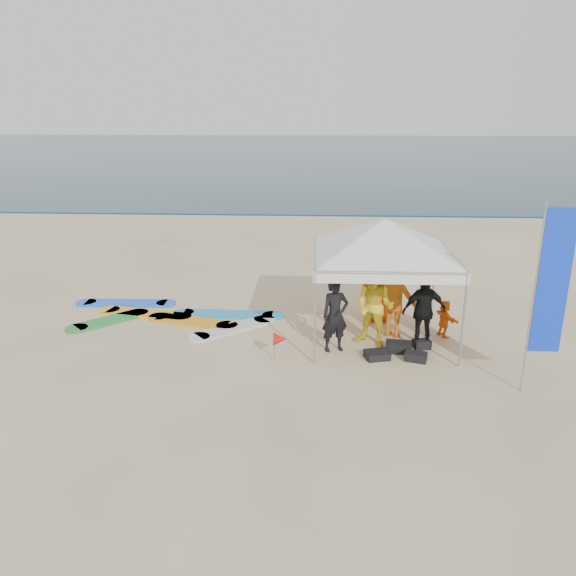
% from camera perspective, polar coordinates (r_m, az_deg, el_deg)
% --- Properties ---
extents(ground, '(120.00, 120.00, 0.00)m').
position_cam_1_polar(ground, '(10.99, -2.21, -10.13)').
color(ground, beige).
rests_on(ground, ground).
extents(ocean, '(160.00, 84.00, 0.08)m').
position_cam_1_polar(ocean, '(69.86, 2.22, 13.64)').
color(ocean, '#0C2633').
rests_on(ocean, ground).
extents(shoreline_foam, '(160.00, 1.20, 0.01)m').
position_cam_1_polar(shoreline_foam, '(28.35, 1.03, 7.38)').
color(shoreline_foam, silver).
rests_on(shoreline_foam, ground).
extents(person_black_a, '(0.70, 0.58, 1.66)m').
position_cam_1_polar(person_black_a, '(12.32, 4.81, -2.78)').
color(person_black_a, black).
rests_on(person_black_a, ground).
extents(person_yellow, '(1.12, 1.04, 1.85)m').
position_cam_1_polar(person_yellow, '(12.67, 8.78, -1.88)').
color(person_yellow, yellow).
rests_on(person_yellow, ground).
extents(person_orange_a, '(1.40, 1.11, 1.90)m').
position_cam_1_polar(person_orange_a, '(13.29, 10.81, -0.93)').
color(person_orange_a, '#C96511').
rests_on(person_orange_a, ground).
extents(person_black_b, '(1.07, 0.62, 1.72)m').
position_cam_1_polar(person_black_b, '(12.83, 13.63, -2.25)').
color(person_black_b, black).
rests_on(person_black_b, ground).
extents(person_orange_b, '(0.98, 0.68, 1.92)m').
position_cam_1_polar(person_orange_b, '(14.16, 9.28, 0.37)').
color(person_orange_b, red).
rests_on(person_orange_b, ground).
extents(person_seated, '(0.54, 0.87, 0.89)m').
position_cam_1_polar(person_seated, '(13.66, 15.60, -3.01)').
color(person_seated, orange).
rests_on(person_seated, ground).
extents(canopy_tent, '(4.28, 4.28, 3.23)m').
position_cam_1_polar(canopy_tent, '(12.66, 9.81, 6.91)').
color(canopy_tent, '#A5A5A8').
rests_on(canopy_tent, ground).
extents(feather_flag, '(0.61, 0.04, 3.63)m').
position_cam_1_polar(feather_flag, '(11.11, 25.14, 0.33)').
color(feather_flag, '#A5A5A8').
rests_on(feather_flag, ground).
extents(marker_pennant, '(0.28, 0.28, 0.64)m').
position_cam_1_polar(marker_pennant, '(11.89, -0.83, -5.24)').
color(marker_pennant, '#A5A5A8').
rests_on(marker_pennant, ground).
extents(gear_pile, '(1.55, 1.03, 0.22)m').
position_cam_1_polar(gear_pile, '(12.57, 11.32, -6.25)').
color(gear_pile, black).
rests_on(gear_pile, ground).
extents(surfboard_spread, '(5.22, 2.80, 0.07)m').
position_cam_1_polar(surfboard_spread, '(14.78, -11.61, -2.81)').
color(surfboard_spread, gold).
rests_on(surfboard_spread, ground).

